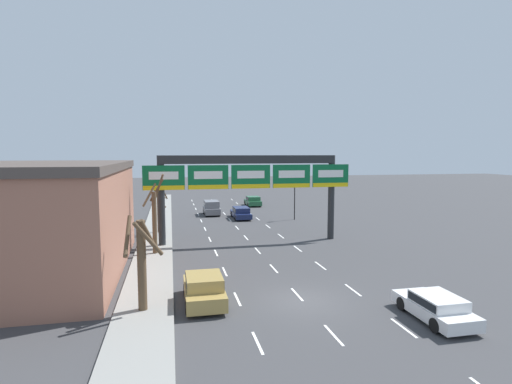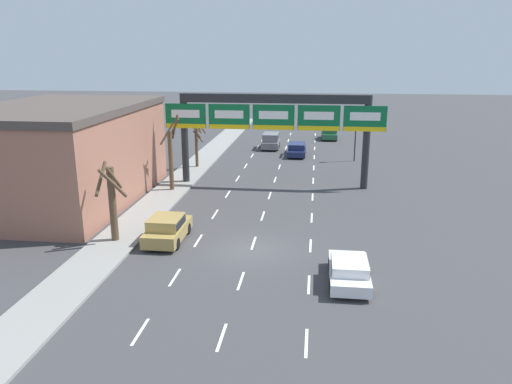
# 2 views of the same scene
# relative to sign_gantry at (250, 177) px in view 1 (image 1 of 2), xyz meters

# --- Properties ---
(ground_plane) EXTENTS (220.00, 220.00, 0.00)m
(ground_plane) POSITION_rel_sign_gantry_xyz_m (0.00, -13.98, -5.65)
(ground_plane) COLOR #3D3D3F
(sidewalk_left) EXTENTS (2.80, 110.00, 0.15)m
(sidewalk_left) POSITION_rel_sign_gantry_xyz_m (-8.00, -13.98, -5.58)
(sidewalk_left) COLOR gray
(sidewalk_left) RESTS_ON ground_plane
(lane_dashes) EXTENTS (6.72, 67.00, 0.01)m
(lane_dashes) POSITION_rel_sign_gantry_xyz_m (-0.00, -0.48, -5.65)
(lane_dashes) COLOR white
(lane_dashes) RESTS_ON ground_plane
(sign_gantry) EXTENTS (17.65, 0.70, 7.50)m
(sign_gantry) POSITION_rel_sign_gantry_xyz_m (0.00, 0.00, 0.00)
(sign_gantry) COLOR #232628
(sign_gantry) RESTS_ON ground_plane
(building_near) EXTENTS (10.82, 16.88, 7.08)m
(building_near) POSITION_rel_sign_gantry_xyz_m (-15.10, -5.97, -2.10)
(building_near) COLOR #9E6651
(building_near) RESTS_ON ground_plane
(car_green) EXTENTS (1.97, 3.95, 1.40)m
(car_green) POSITION_rel_sign_gantry_xyz_m (5.07, 23.45, -4.90)
(car_green) COLOR #235B38
(car_green) RESTS_ON ground_plane
(car_gold) EXTENTS (1.99, 4.20, 1.54)m
(car_gold) POSITION_rel_sign_gantry_xyz_m (-5.07, -13.26, -4.84)
(car_gold) COLOR #A88947
(car_gold) RESTS_ON ground_plane
(car_white) EXTENTS (1.90, 4.23, 1.24)m
(car_white) POSITION_rel_sign_gantry_xyz_m (5.19, -17.54, -4.98)
(car_white) COLOR silver
(car_white) RESTS_ON ground_plane
(car_navy) EXTENTS (1.88, 4.84, 1.36)m
(car_navy) POSITION_rel_sign_gantry_xyz_m (1.42, 12.72, -4.92)
(car_navy) COLOR #19234C
(car_navy) RESTS_ON ground_plane
(suv_grey) EXTENTS (1.89, 3.97, 1.76)m
(suv_grey) POSITION_rel_sign_gantry_xyz_m (-1.69, 16.27, -4.68)
(suv_grey) COLOR slate
(suv_grey) RESTS_ON ground_plane
(traffic_light_near_gantry) EXTENTS (0.30, 0.35, 5.07)m
(traffic_light_near_gantry) POSITION_rel_sign_gantry_xyz_m (7.35, 10.61, -2.06)
(traffic_light_near_gantry) COLOR black
(traffic_light_near_gantry) RESTS_ON ground_plane
(tree_bare_closest) EXTENTS (1.48, 1.28, 4.97)m
(tree_bare_closest) POSITION_rel_sign_gantry_xyz_m (-7.73, 5.53, -2.99)
(tree_bare_closest) COLOR brown
(tree_bare_closest) RESTS_ON sidewalk_left
(tree_bare_second) EXTENTS (1.70, 1.08, 5.99)m
(tree_bare_second) POSITION_rel_sign_gantry_xyz_m (-7.85, -2.53, -2.67)
(tree_bare_second) COLOR brown
(tree_bare_second) RESTS_ON sidewalk_left
(tree_bare_third) EXTENTS (1.86, 1.85, 4.54)m
(tree_bare_third) POSITION_rel_sign_gantry_xyz_m (-8.06, -13.82, -3.01)
(tree_bare_third) COLOR brown
(tree_bare_third) RESTS_ON sidewalk_left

